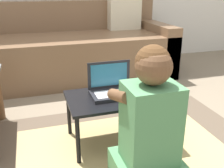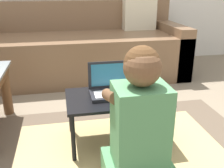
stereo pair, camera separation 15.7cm
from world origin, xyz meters
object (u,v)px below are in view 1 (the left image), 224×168
laptop_desk (118,101)px  laptop (112,89)px  couch (69,50)px  person_seated (149,131)px  computer_mouse (147,90)px

laptop_desk → laptop: 0.08m
couch → laptop_desk: 1.37m
person_seated → couch: bearing=93.1°
couch → laptop_desk: size_ratio=3.54×
couch → person_seated: (0.10, -1.78, 0.03)m
couch → computer_mouse: (0.26, -1.39, 0.05)m
laptop → person_seated: 0.45m
laptop → person_seated: bearing=-85.3°
laptop → person_seated: (0.04, -0.45, -0.04)m
laptop → computer_mouse: (0.20, -0.05, -0.01)m
couch → computer_mouse: size_ratio=20.26×
couch → laptop: (0.06, -1.34, 0.06)m
laptop → computer_mouse: laptop is taller
computer_mouse → laptop: bearing=165.4°
laptop → laptop_desk: bearing=-53.8°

